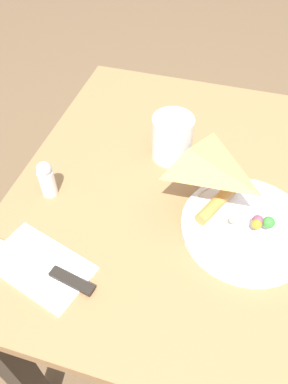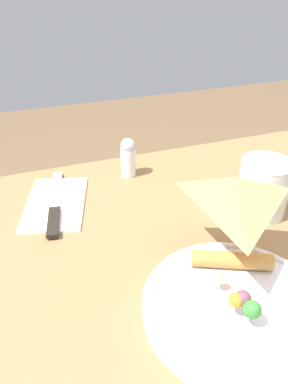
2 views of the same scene
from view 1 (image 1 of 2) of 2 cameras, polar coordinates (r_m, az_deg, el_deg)
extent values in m
plane|color=brown|center=(1.39, 9.42, -20.40)|extent=(6.00, 6.00, 0.00)
cube|color=olive|center=(0.80, 15.53, -1.85)|extent=(0.96, 0.80, 0.03)
cube|color=#382D23|center=(1.34, -4.36, 3.56)|extent=(0.06, 0.06, 0.68)
cube|color=#382D23|center=(1.03, -18.65, -24.21)|extent=(0.06, 0.06, 0.68)
cylinder|color=white|center=(0.73, 15.20, -5.25)|extent=(0.24, 0.24, 0.02)
torus|color=white|center=(0.72, 15.35, -4.80)|extent=(0.23, 0.23, 0.01)
pyramid|color=#DBA351|center=(0.71, 16.27, -4.86)|extent=(0.19, 0.17, 0.02)
cylinder|color=#C68942|center=(0.73, 11.09, -1.59)|extent=(0.07, 0.11, 0.02)
sphere|color=#7A4256|center=(0.70, 16.96, -4.18)|extent=(0.02, 0.02, 0.02)
sphere|color=orange|center=(0.70, 16.80, -4.72)|extent=(0.02, 0.02, 0.02)
sphere|color=#388433|center=(0.70, 18.46, -4.42)|extent=(0.02, 0.02, 0.02)
sphere|color=#EFDB93|center=(0.69, 13.42, -4.09)|extent=(0.01, 0.01, 0.01)
cylinder|color=white|center=(0.82, 4.32, 8.24)|extent=(0.09, 0.09, 0.10)
cylinder|color=white|center=(0.82, 4.29, 7.85)|extent=(0.08, 0.08, 0.09)
torus|color=white|center=(0.79, 4.52, 10.94)|extent=(0.09, 0.09, 0.00)
cube|color=white|center=(0.69, -15.52, -10.80)|extent=(0.20, 0.15, 0.00)
cube|color=black|center=(0.66, -10.94, -13.13)|extent=(0.09, 0.04, 0.01)
cube|color=silver|center=(0.71, -18.22, -9.13)|extent=(0.14, 0.04, 0.00)
cylinder|color=white|center=(0.77, -14.47, 1.38)|extent=(0.03, 0.03, 0.06)
sphere|color=silver|center=(0.74, -15.02, 3.40)|extent=(0.03, 0.03, 0.03)
camera|label=2|loc=(0.45, 60.15, -4.19)|focal=35.00mm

